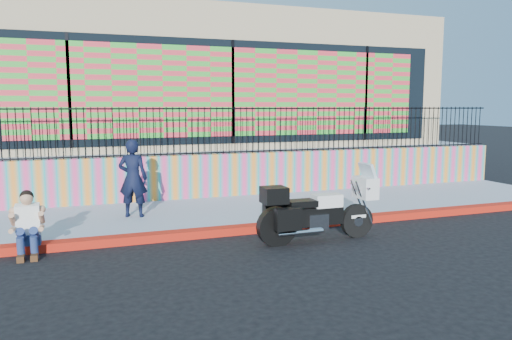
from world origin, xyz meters
name	(u,v)px	position (x,y,z in m)	size (l,w,h in m)	color
ground	(293,228)	(0.00, 0.00, 0.00)	(90.00, 90.00, 0.00)	black
red_curb	(294,225)	(0.00, 0.00, 0.07)	(16.00, 0.30, 0.15)	red
sidewalk	(265,209)	(0.00, 1.65, 0.07)	(16.00, 3.00, 0.15)	#8C95A8
mural_wall	(243,174)	(0.00, 3.25, 0.70)	(16.00, 0.20, 1.10)	#F44085
metal_fence	(243,130)	(0.00, 3.25, 1.85)	(15.80, 0.04, 1.20)	black
elevated_platform	(198,158)	(0.00, 8.35, 0.62)	(16.00, 10.00, 1.25)	#8C95A8
storefront_building	(199,84)	(0.00, 8.13, 3.25)	(14.00, 8.06, 4.00)	tan
police_motorcycle	(316,210)	(-0.01, -1.02, 0.59)	(2.28, 0.75, 1.42)	black
police_officer	(133,178)	(-3.00, 1.55, 0.97)	(0.60, 0.39, 1.64)	black
seated_man	(28,230)	(-4.91, -0.22, 0.45)	(0.54, 0.71, 1.06)	navy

